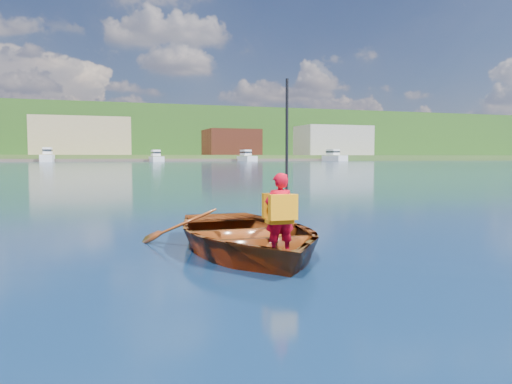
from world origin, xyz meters
TOP-DOWN VIEW (x-y plane):
  - ground at (0.00, 0.00)m, footprint 600.00×600.00m
  - rowboat at (-0.66, 0.91)m, footprint 2.66×3.70m
  - child_paddler at (-0.51, 0.01)m, footprint 0.37×0.34m
  - shoreline at (0.00, 236.61)m, footprint 400.00×140.00m
  - dock at (-1.18, 148.00)m, footprint 160.03×10.43m
  - waterfront_buildings at (-7.74, 165.00)m, footprint 202.00×16.00m
  - marina_yachts at (-1.08, 143.35)m, footprint 146.89×13.85m
  - hillside_trees at (24.83, 239.82)m, footprint 315.30×71.42m

SIDE VIEW (x-z plane):
  - ground at x=0.00m, z-range 0.00..0.00m
  - rowboat at x=-0.66m, z-range -0.15..0.61m
  - dock at x=-1.18m, z-range 0.00..0.80m
  - child_paddler at x=-0.51m, z-range -0.44..1.70m
  - marina_yachts at x=-1.08m, z-range -0.78..3.43m
  - waterfront_buildings at x=-7.74m, z-range 0.74..14.74m
  - shoreline at x=0.00m, z-range -0.68..21.32m
  - hillside_trees at x=24.83m, z-range 6.19..30.72m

